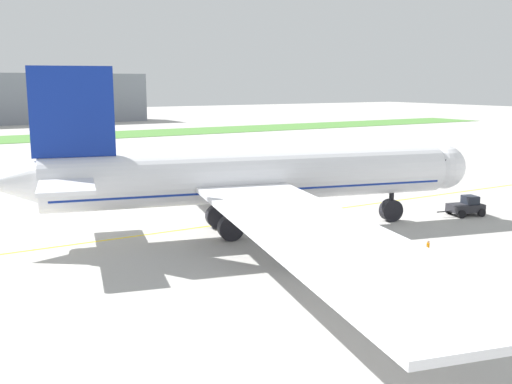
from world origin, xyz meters
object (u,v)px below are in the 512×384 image
at_px(service_truck_baggage_loader, 131,163).
at_px(ground_crew_wingwalker_port, 428,248).
at_px(pushback_tug, 466,207).
at_px(airliner_foreground, 248,178).

bearing_deg(service_truck_baggage_loader, ground_crew_wingwalker_port, -85.43).
bearing_deg(pushback_tug, airliner_foreground, 166.26).
bearing_deg(airliner_foreground, service_truck_baggage_loader, 85.44).
height_order(pushback_tug, ground_crew_wingwalker_port, pushback_tug).
relative_size(airliner_foreground, service_truck_baggage_loader, 16.70).
relative_size(ground_crew_wingwalker_port, service_truck_baggage_loader, 0.34).
distance_m(airliner_foreground, service_truck_baggage_loader, 44.90).
height_order(airliner_foreground, ground_crew_wingwalker_port, airliner_foreground).
relative_size(pushback_tug, service_truck_baggage_loader, 1.22).
height_order(ground_crew_wingwalker_port, service_truck_baggage_loader, service_truck_baggage_loader).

